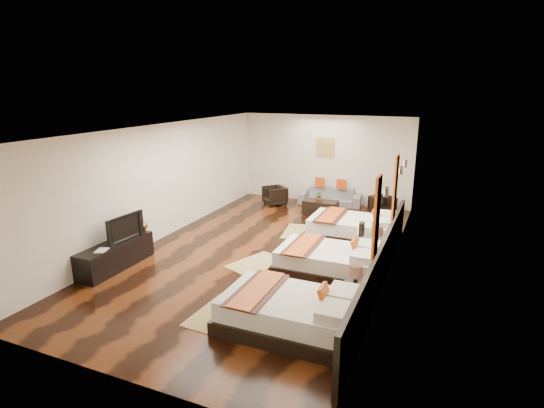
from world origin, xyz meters
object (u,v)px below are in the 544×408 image
at_px(nightstand_a, 355,295).
at_px(figurine, 140,224).
at_px(armchair_right, 382,205).
at_px(book, 96,250).
at_px(bed_far, 355,228).
at_px(tv_console, 116,255).
at_px(bed_mid, 331,261).
at_px(tv, 122,227).
at_px(coffee_table, 320,207).
at_px(nightstand_b, 376,251).
at_px(armchair_left, 275,196).
at_px(table_plant, 319,196).
at_px(bed_near, 293,313).
at_px(sofa, 330,196).

xyz_separation_m(nightstand_a, figurine, (-4.95, 0.62, 0.43)).
bearing_deg(figurine, armchair_right, 49.13).
height_order(book, armchair_right, book).
relative_size(bed_far, tv_console, 1.21).
bearing_deg(bed_mid, tv, -163.39).
bearing_deg(coffee_table, tv, -117.91).
xyz_separation_m(bed_far, nightstand_b, (0.75, -1.35, 0.02)).
bearing_deg(figurine, book, -90.00).
height_order(figurine, armchair_right, figurine).
bearing_deg(bed_mid, armchair_left, 124.84).
bearing_deg(bed_far, armchair_right, 82.76).
xyz_separation_m(nightstand_b, tv_console, (-4.95, -2.27, -0.03)).
distance_m(book, armchair_right, 7.91).
bearing_deg(nightstand_b, tv_console, -155.31).
xyz_separation_m(figurine, table_plant, (2.74, 4.64, -0.18)).
bearing_deg(bed_mid, nightstand_a, -59.13).
xyz_separation_m(armchair_left, table_plant, (1.57, -0.36, 0.24)).
bearing_deg(bed_near, tv, 166.79).
relative_size(nightstand_a, armchair_left, 1.25).
relative_size(bed_near, tv, 2.27).
relative_size(bed_mid, armchair_right, 3.37).
xyz_separation_m(tv, armchair_left, (1.11, 5.60, -0.53)).
xyz_separation_m(nightstand_a, armchair_right, (-0.44, 5.81, -0.00)).
bearing_deg(bed_far, armchair_left, 144.36).
xyz_separation_m(bed_mid, coffee_table, (-1.40, 3.95, -0.08)).
height_order(figurine, sofa, figurine).
bearing_deg(table_plant, armchair_right, 17.64).
xyz_separation_m(bed_far, nightstand_a, (0.75, -3.44, 0.00)).
distance_m(bed_mid, nightstand_a, 1.46).
relative_size(bed_near, sofa, 1.13).
distance_m(sofa, coffee_table, 1.05).
distance_m(bed_near, armchair_left, 7.24).
bearing_deg(nightstand_b, sofa, 117.22).
bearing_deg(nightstand_a, sofa, 108.94).
height_order(tv, table_plant, tv).
height_order(book, figurine, figurine).
bearing_deg(bed_near, armchair_right, 87.45).
height_order(nightstand_a, armchair_left, nightstand_a).
bearing_deg(book, nightstand_b, 29.22).
bearing_deg(armchair_left, table_plant, 29.26).
relative_size(nightstand_b, table_plant, 3.12).
xyz_separation_m(nightstand_b, armchair_right, (-0.45, 3.73, -0.02)).
relative_size(nightstand_a, nightstand_b, 0.95).
height_order(nightstand_b, book, nightstand_b).
bearing_deg(tv, figurine, 8.93).
bearing_deg(nightstand_a, armchair_left, 123.99).
distance_m(nightstand_b, table_plant, 3.87).
bearing_deg(bed_far, book, -135.55).
bearing_deg(armchair_left, bed_near, -23.12).
relative_size(bed_far, figurine, 6.36).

